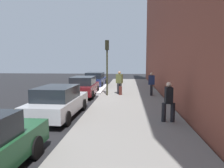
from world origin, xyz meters
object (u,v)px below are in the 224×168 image
Objects in this scene: pedestrian_navy_coat at (151,83)px; pedestrian_olive_coat at (119,82)px; rolling_suitcase at (120,91)px; parked_car_navy at (95,80)px; parked_car_silver at (58,102)px; traffic_light_pole at (107,58)px; parked_car_maroon at (84,86)px; pedestrian_black_coat at (169,101)px.

pedestrian_olive_coat is (0.50, 2.40, 0.03)m from pedestrian_navy_coat.
parked_car_navy is at bearing 26.07° from rolling_suitcase.
parked_car_silver is 1.16× the size of traffic_light_pole.
pedestrian_navy_coat is at bearing -138.55° from parked_car_navy.
pedestrian_navy_coat reaches higher than parked_car_maroon.
parked_car_silver is at bearing 155.88° from rolling_suitcase.
parked_car_navy is at bearing 41.45° from pedestrian_navy_coat.
parked_car_maroon is 1.02× the size of parked_car_navy.
pedestrian_navy_coat reaches higher than parked_car_silver.
parked_car_navy is 1.07× the size of traffic_light_pole.
traffic_light_pole is (5.82, -1.76, 2.14)m from parked_car_silver.
pedestrian_navy_coat is at bearing -0.00° from pedestrian_black_coat.
parked_car_silver and parked_car_navy have the same top height.
rolling_suitcase is at bearing 89.14° from pedestrian_navy_coat.
traffic_light_pole is at bearing 26.07° from pedestrian_black_coat.
parked_car_silver is 1.07× the size of parked_car_maroon.
parked_car_navy is at bearing 21.82° from pedestrian_black_coat.
parked_car_maroon is 2.49× the size of pedestrian_olive_coat.
parked_car_silver is 11.88m from parked_car_navy.
parked_car_navy is 4.39× the size of rolling_suitcase.
pedestrian_black_coat is at bearing 180.00° from pedestrian_navy_coat.
pedestrian_olive_coat reaches higher than parked_car_navy.
pedestrian_black_coat is 0.96× the size of pedestrian_olive_coat.
traffic_light_pole reaches higher than pedestrian_olive_coat.
pedestrian_black_coat is at bearing -162.18° from pedestrian_olive_coat.
rolling_suitcase is at bearing -72.40° from traffic_light_pole.
parked_car_silver is 2.67× the size of pedestrian_olive_coat.
parked_car_navy is at bearing 0.34° from parked_car_silver.
pedestrian_olive_coat is 2.16m from traffic_light_pole.
traffic_light_pole reaches higher than parked_car_navy.
pedestrian_navy_coat reaches higher than pedestrian_black_coat.
pedestrian_black_coat is 1.00× the size of pedestrian_navy_coat.
rolling_suitcase is at bearing 18.14° from pedestrian_black_coat.
rolling_suitcase is at bearing -153.93° from parked_car_navy.
parked_car_silver is at bearing -179.42° from parked_car_maroon.
pedestrian_navy_coat is 3.77m from traffic_light_pole.
parked_car_maroon is at bearing 80.85° from traffic_light_pole.
pedestrian_olive_coat reaches higher than parked_car_silver.
pedestrian_olive_coat is at bearing 17.82° from pedestrian_black_coat.
pedestrian_black_coat is at bearing -161.86° from rolling_suitcase.
parked_car_maroon is 2.82m from rolling_suitcase.
pedestrian_navy_coat is 0.97× the size of pedestrian_olive_coat.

